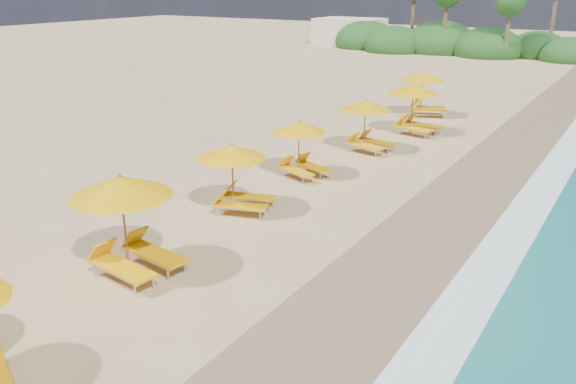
# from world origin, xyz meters

# --- Properties ---
(ground) EXTENTS (160.00, 160.00, 0.00)m
(ground) POSITION_xyz_m (0.00, 0.00, 0.00)
(ground) COLOR tan
(ground) RESTS_ON ground
(wet_sand) EXTENTS (4.00, 160.00, 0.01)m
(wet_sand) POSITION_xyz_m (4.00, 0.00, 0.01)
(wet_sand) COLOR #897151
(wet_sand) RESTS_ON ground
(surf_foam) EXTENTS (4.00, 160.00, 0.01)m
(surf_foam) POSITION_xyz_m (6.70, 0.00, 0.03)
(surf_foam) COLOR white
(surf_foam) RESTS_ON ground
(station_3) EXTENTS (2.91, 2.75, 2.51)m
(station_3) POSITION_xyz_m (-1.89, -4.14, 1.41)
(station_3) COLOR olive
(station_3) RESTS_ON ground
(station_4) EXTENTS (2.74, 2.67, 2.17)m
(station_4) POSITION_xyz_m (-2.17, 0.58, 1.22)
(station_4) COLOR olive
(station_4) RESTS_ON ground
(station_5) EXTENTS (2.66, 2.61, 2.06)m
(station_5) POSITION_xyz_m (-2.29, 4.59, 1.16)
(station_5) COLOR olive
(station_5) RESTS_ON ground
(station_6) EXTENTS (2.64, 2.52, 2.18)m
(station_6) POSITION_xyz_m (-1.70, 8.98, 1.22)
(station_6) COLOR olive
(station_6) RESTS_ON ground
(station_7) EXTENTS (2.81, 2.68, 2.36)m
(station_7) POSITION_xyz_m (-1.09, 12.86, 1.32)
(station_7) COLOR olive
(station_7) RESTS_ON ground
(station_8) EXTENTS (3.11, 3.09, 2.37)m
(station_8) POSITION_xyz_m (-2.06, 16.84, 1.33)
(station_8) COLOR olive
(station_8) RESTS_ON ground
(treeline) EXTENTS (25.80, 8.80, 9.74)m
(treeline) POSITION_xyz_m (-9.94, 45.51, 1.00)
(treeline) COLOR #163D14
(treeline) RESTS_ON ground
(beach_building) EXTENTS (7.00, 5.00, 2.80)m
(beach_building) POSITION_xyz_m (-22.00, 48.00, 1.40)
(beach_building) COLOR beige
(beach_building) RESTS_ON ground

